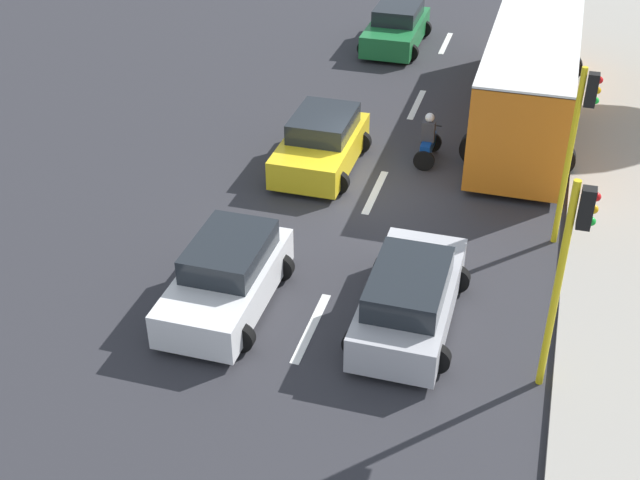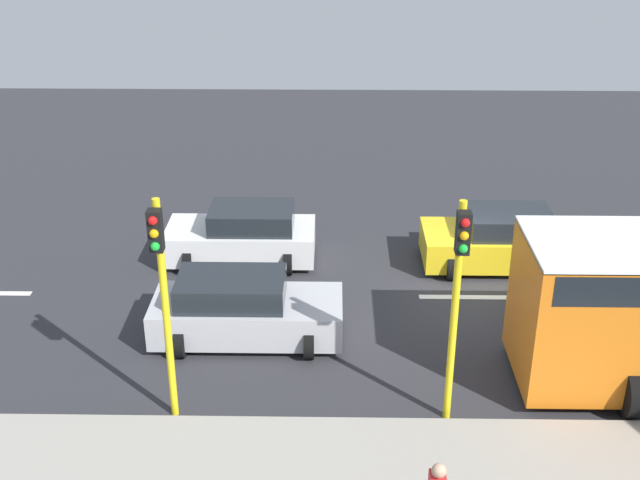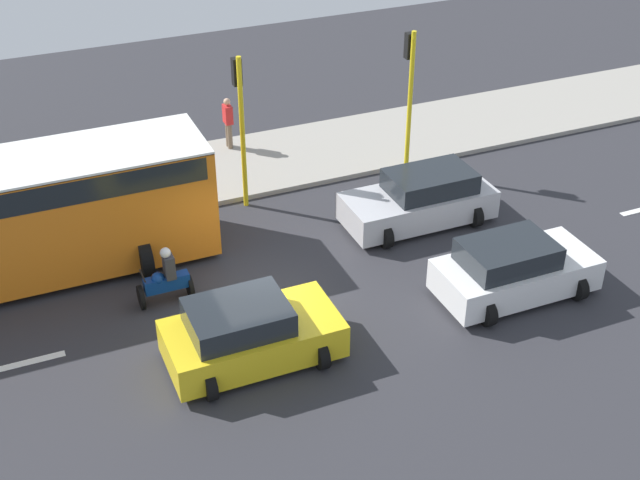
{
  "view_description": "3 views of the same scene",
  "coord_description": "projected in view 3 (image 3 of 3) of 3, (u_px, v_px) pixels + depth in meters",
  "views": [
    {
      "loc": [
        4.03,
        -19.15,
        11.21
      ],
      "look_at": [
        -0.39,
        -4.0,
        0.89
      ],
      "focal_mm": 46.78,
      "sensor_mm": 36.0,
      "label": 1
    },
    {
      "loc": [
        17.54,
        -3.34,
        9.71
      ],
      "look_at": [
        0.35,
        -3.63,
        1.69
      ],
      "focal_mm": 45.63,
      "sensor_mm": 36.0,
      "label": 2
    },
    {
      "loc": [
        -15.9,
        5.35,
        12.38
      ],
      "look_at": [
        0.95,
        -1.84,
        0.82
      ],
      "focal_mm": 47.9,
      "sensor_mm": 36.0,
      "label": 3
    }
  ],
  "objects": [
    {
      "name": "lane_stripe_north",
      "position": [
        477.0,
        251.0,
        22.74
      ],
      "size": [
        0.2,
        2.4,
        0.01
      ],
      "primitive_type": "cube",
      "color": "white",
      "rests_on": "ground"
    },
    {
      "name": "lane_stripe_south",
      "position": [
        10.0,
        367.0,
        18.76
      ],
      "size": [
        0.2,
        2.4,
        0.01
      ],
      "primitive_type": "cube",
      "color": "white",
      "rests_on": "ground"
    },
    {
      "name": "car_white",
      "position": [
        514.0,
        270.0,
        20.72
      ],
      "size": [
        2.23,
        3.92,
        1.52
      ],
      "color": "white",
      "rests_on": "ground"
    },
    {
      "name": "motorcycle",
      "position": [
        166.0,
        280.0,
        20.48
      ],
      "size": [
        0.6,
        1.3,
        1.53
      ],
      "color": "black",
      "rests_on": "ground"
    },
    {
      "name": "pedestrian_near_signal",
      "position": [
        228.0,
        121.0,
        27.22
      ],
      "size": [
        0.4,
        0.24,
        1.69
      ],
      "color": "#72604C",
      "rests_on": "sidewalk"
    },
    {
      "name": "traffic_light_corner",
      "position": [
        240.0,
        110.0,
        23.33
      ],
      "size": [
        0.49,
        0.24,
        4.5
      ],
      "color": "yellow",
      "rests_on": "ground"
    },
    {
      "name": "car_silver",
      "position": [
        421.0,
        200.0,
        23.63
      ],
      "size": [
        2.2,
        4.2,
        1.52
      ],
      "color": "#B7B7BC",
      "rests_on": "ground"
    },
    {
      "name": "ground_plane",
      "position": [
        266.0,
        305.0,
        20.78
      ],
      "size": [
        40.0,
        60.0,
        0.1
      ],
      "primitive_type": "cube",
      "color": "#2D2D33"
    },
    {
      "name": "traffic_light_midblock",
      "position": [
        409.0,
        82.0,
        25.07
      ],
      "size": [
        0.49,
        0.24,
        4.5
      ],
      "color": "yellow",
      "rests_on": "ground"
    },
    {
      "name": "lane_stripe_mid",
      "position": [
        266.0,
        303.0,
        20.75
      ],
      "size": [
        0.2,
        2.4,
        0.01
      ],
      "primitive_type": "cube",
      "color": "white",
      "rests_on": "ground"
    },
    {
      "name": "sidewalk",
      "position": [
        188.0,
        176.0,
        26.15
      ],
      "size": [
        4.0,
        60.0,
        0.15
      ],
      "primitive_type": "cube",
      "color": "#9E998E",
      "rests_on": "ground"
    },
    {
      "name": "car_yellow_cab",
      "position": [
        249.0,
        334.0,
        18.62
      ],
      "size": [
        2.33,
        3.82,
        1.52
      ],
      "color": "yellow",
      "rests_on": "ground"
    }
  ]
}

